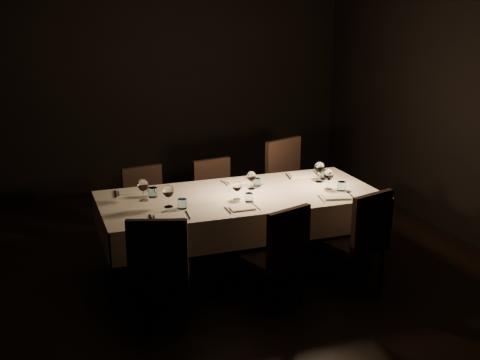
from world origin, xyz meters
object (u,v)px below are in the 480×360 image
object	(u,v)px
chair_near_center	(280,252)
chair_near_left	(160,266)
chair_far_left	(146,205)
chair_far_right	(291,184)
dining_table	(240,202)
chair_near_right	(361,236)
chair_far_center	(216,197)

from	to	relation	value
chair_near_center	chair_near_left	bearing A→B (deg)	-19.65
chair_near_center	chair_far_left	size ratio (longest dim) A/B	1.03
chair_near_left	chair_far_right	bearing A→B (deg)	-121.21
chair_far_left	dining_table	bearing A→B (deg)	-57.36
chair_near_left	chair_far_right	size ratio (longest dim) A/B	0.90
chair_near_left	chair_far_left	world-z (taller)	chair_near_left
chair_near_right	chair_far_right	bearing A→B (deg)	-107.68
chair_near_right	chair_far_center	xyz separation A→B (m)	(-0.82, 1.53, -0.03)
chair_far_right	dining_table	bearing A→B (deg)	-160.38
chair_near_right	chair_near_center	bearing A→B (deg)	-14.40
chair_near_left	chair_near_center	xyz separation A→B (m)	(0.98, -0.01, -0.02)
chair_near_left	chair_near_right	distance (m)	1.76
chair_near_left	chair_far_center	xyz separation A→B (m)	(0.94, 1.56, -0.03)
chair_far_left	chair_far_center	size ratio (longest dim) A/B	0.99
chair_near_left	chair_near_center	bearing A→B (deg)	-162.25
chair_far_left	chair_near_center	bearing A→B (deg)	-72.36
chair_near_center	chair_near_right	bearing A→B (deg)	163.59
dining_table	chair_near_center	world-z (taller)	chair_near_center
chair_near_center	chair_near_right	world-z (taller)	chair_near_right
chair_near_left	chair_far_center	distance (m)	1.82
chair_near_left	chair_far_right	xyz separation A→B (m)	(1.77, 1.51, 0.05)
chair_near_left	chair_far_center	size ratio (longest dim) A/B	1.07
chair_near_left	chair_far_left	distance (m)	1.56
dining_table	chair_far_left	world-z (taller)	chair_far_left
chair_near_right	chair_far_left	xyz separation A→B (m)	(-1.56, 1.52, -0.03)
chair_near_right	chair_far_left	size ratio (longest dim) A/B	1.07
dining_table	chair_far_center	distance (m)	0.84
chair_near_right	chair_far_right	world-z (taller)	chair_far_right
chair_near_left	chair_near_right	world-z (taller)	chair_near_left
dining_table	chair_near_right	distance (m)	1.12
chair_near_center	chair_far_left	xyz separation A→B (m)	(-0.78, 1.56, -0.01)
chair_near_left	chair_near_center	world-z (taller)	chair_near_left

